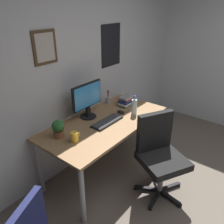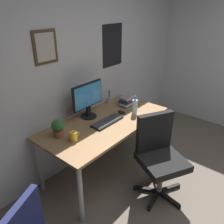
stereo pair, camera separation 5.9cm
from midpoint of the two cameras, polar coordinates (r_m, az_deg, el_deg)
wall_back at (r=2.95m, az=-6.58°, el=11.45°), size 4.40×0.10×2.60m
desk at (r=2.79m, az=-0.97°, el=-3.51°), size 1.63×0.80×0.73m
office_chair at (r=2.61m, az=12.20°, el=-9.81°), size 0.62×0.62×0.95m
monitor at (r=2.77m, az=-5.45°, el=3.29°), size 0.46×0.20×0.43m
keyboard at (r=2.71m, az=-0.54°, el=-2.39°), size 0.43×0.15×0.03m
computer_mouse at (r=2.93m, az=2.95°, el=-0.05°), size 0.06×0.11×0.04m
water_bottle at (r=2.88m, az=6.24°, el=1.23°), size 0.07×0.07×0.25m
coffee_mug_near at (r=2.38m, az=-8.73°, el=-5.97°), size 0.12×0.08×0.10m
potted_plant at (r=2.46m, az=-12.65°, el=-3.81°), size 0.13×0.13×0.20m
pen_cup at (r=3.21m, az=-0.22°, el=3.09°), size 0.07×0.07×0.20m
book_stack_left at (r=3.15m, az=4.28°, el=2.72°), size 0.22×0.17×0.13m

